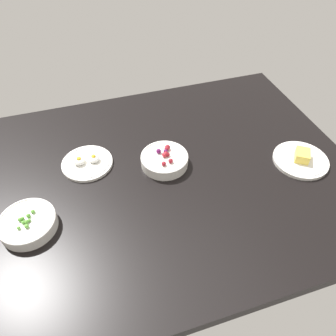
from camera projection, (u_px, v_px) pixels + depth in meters
The scene contains 5 objects.
dining_table at pixel (168, 176), 121.79cm from camera, with size 138.24×108.18×4.00cm, color black.
bowl_peas at pixel (28, 223), 101.58cm from camera, with size 17.86×17.86×5.08cm.
bowl_berries at pixel (165, 159), 121.63cm from camera, with size 17.78×17.78×5.84cm.
plate_cheese at pixel (301, 159), 123.50cm from camera, with size 20.59×20.59×4.90cm.
plate_eggs at pixel (87, 162), 122.45cm from camera, with size 19.03×19.03×4.28cm.
Camera 1 is at (25.37, 79.65, 90.62)cm, focal length 34.83 mm.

